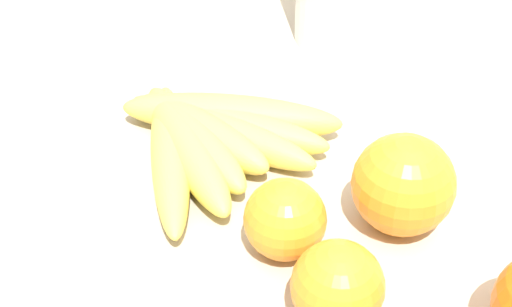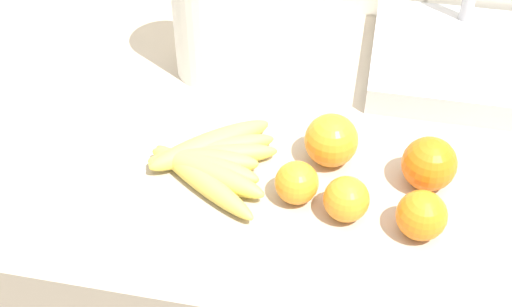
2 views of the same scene
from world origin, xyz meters
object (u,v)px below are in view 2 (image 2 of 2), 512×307
(sink_basin, at_px, (463,60))
(orange_center, at_px, (331,140))
(orange_back_right, at_px, (297,183))
(orange_front, at_px, (346,199))
(orange_far_right, at_px, (422,215))
(banana_bunch, at_px, (208,161))
(orange_back_left, at_px, (429,164))
(paper_towel_roll, at_px, (210,3))

(sink_basin, bearing_deg, orange_center, -126.88)
(orange_back_right, height_order, sink_basin, sink_basin)
(orange_front, bearing_deg, orange_far_right, -6.81)
(orange_far_right, bearing_deg, banana_bunch, 168.55)
(orange_far_right, relative_size, sink_basin, 0.22)
(orange_back_right, xyz_separation_m, orange_center, (0.04, 0.09, 0.01))
(orange_center, xyz_separation_m, orange_far_right, (0.14, -0.12, -0.01))
(orange_back_left, xyz_separation_m, orange_far_right, (-0.01, -0.10, -0.01))
(orange_far_right, bearing_deg, paper_towel_roll, 139.69)
(banana_bunch, xyz_separation_m, orange_center, (0.18, 0.06, 0.02))
(orange_back_left, height_order, sink_basin, sink_basin)
(banana_bunch, height_order, orange_back_right, orange_back_right)
(orange_back_left, xyz_separation_m, paper_towel_roll, (-0.38, 0.22, 0.10))
(orange_back_right, height_order, orange_center, orange_center)
(orange_center, bearing_deg, orange_front, -72.43)
(orange_front, xyz_separation_m, paper_towel_roll, (-0.27, 0.31, 0.10))
(orange_front, bearing_deg, sink_basin, 66.05)
(orange_back_right, height_order, paper_towel_roll, paper_towel_roll)
(orange_front, relative_size, sink_basin, 0.21)
(orange_center, relative_size, sink_basin, 0.26)
(banana_bunch, height_order, orange_front, orange_front)
(banana_bunch, height_order, sink_basin, sink_basin)
(orange_front, height_order, orange_back_left, orange_back_left)
(orange_center, distance_m, orange_back_left, 0.15)
(orange_center, relative_size, orange_far_right, 1.16)
(orange_back_left, bearing_deg, paper_towel_roll, 150.30)
(orange_back_right, bearing_deg, orange_center, 66.69)
(orange_back_right, distance_m, sink_basin, 0.44)
(banana_bunch, height_order, orange_far_right, orange_far_right)
(orange_back_right, xyz_separation_m, orange_back_left, (0.19, 0.07, 0.01))
(orange_back_right, height_order, orange_back_left, orange_back_left)
(banana_bunch, distance_m, sink_basin, 0.51)
(orange_center, height_order, paper_towel_roll, paper_towel_roll)
(sink_basin, bearing_deg, orange_front, -113.95)
(orange_center, bearing_deg, orange_back_right, -113.31)
(orange_far_right, bearing_deg, orange_center, 138.69)
(orange_front, height_order, sink_basin, sink_basin)
(orange_far_right, bearing_deg, orange_front, 173.19)
(orange_center, height_order, orange_front, orange_center)
(orange_back_right, relative_size, orange_far_right, 0.91)
(sink_basin, bearing_deg, orange_back_left, -101.03)
(orange_center, bearing_deg, paper_towel_roll, 140.29)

